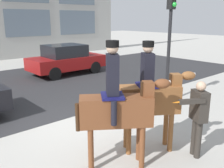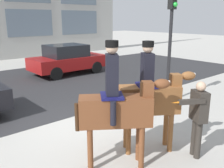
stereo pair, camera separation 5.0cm
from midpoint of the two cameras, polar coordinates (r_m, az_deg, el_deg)
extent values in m
plane|color=#B2AFA8|center=(7.18, -8.73, -9.06)|extent=(80.00, 80.00, 0.00)
cube|color=#2D2D30|center=(11.28, -21.89, -1.10)|extent=(24.99, 8.50, 0.01)
cube|color=slate|center=(20.03, -18.57, 13.07)|extent=(3.52, 0.02, 1.95)
cube|color=slate|center=(22.13, -7.77, 13.77)|extent=(3.52, 0.02, 1.95)
cube|color=brown|center=(4.80, 0.61, -6.14)|extent=(1.38, 1.16, 0.57)
cylinder|color=brown|center=(5.31, 5.88, -12.65)|extent=(0.11, 0.11, 0.88)
cylinder|color=brown|center=(5.04, 6.60, -14.24)|extent=(0.11, 0.11, 0.88)
cylinder|color=brown|center=(5.21, -5.20, -13.17)|extent=(0.11, 0.11, 0.88)
cylinder|color=brown|center=(4.94, -5.15, -14.84)|extent=(0.11, 0.11, 0.88)
cube|color=brown|center=(4.80, 7.87, -2.21)|extent=(0.30, 0.31, 0.48)
cube|color=#382314|center=(4.77, 6.48, -2.03)|extent=(0.08, 0.09, 0.43)
ellipsoid|color=brown|center=(4.82, 11.12, 0.08)|extent=(0.37, 0.34, 0.19)
cube|color=silver|center=(4.84, 12.21, 0.33)|extent=(0.12, 0.11, 0.08)
cylinder|color=#382314|center=(4.82, -8.15, -7.54)|extent=(0.09, 0.09, 0.55)
cube|color=#14144C|center=(4.69, -0.22, -2.71)|extent=(0.62, 0.63, 0.05)
cube|color=black|center=(4.59, -0.22, 2.15)|extent=(0.36, 0.39, 0.75)
sphere|color=#D1A889|center=(4.51, -0.23, 8.21)|extent=(0.22, 0.22, 0.22)
cylinder|color=black|center=(4.50, -0.23, 9.18)|extent=(0.24, 0.24, 0.12)
cylinder|color=black|center=(5.03, -0.52, -4.47)|extent=(0.11, 0.11, 0.45)
cylinder|color=black|center=(4.52, 0.12, -6.71)|extent=(0.11, 0.11, 0.45)
cube|color=brown|center=(5.45, 8.23, -3.45)|extent=(1.33, 1.08, 0.59)
cylinder|color=brown|center=(6.00, 11.93, -9.51)|extent=(0.11, 0.11, 0.89)
cylinder|color=brown|center=(5.74, 12.98, -10.73)|extent=(0.11, 0.11, 0.89)
cylinder|color=brown|center=(5.76, 2.96, -10.24)|extent=(0.11, 0.11, 0.89)
cylinder|color=brown|center=(5.49, 3.58, -11.58)|extent=(0.11, 0.11, 0.89)
cube|color=brown|center=(5.55, 14.05, -0.02)|extent=(0.30, 0.31, 0.45)
cube|color=#382314|center=(5.50, 12.91, 0.13)|extent=(0.08, 0.09, 0.41)
ellipsoid|color=brown|center=(5.62, 16.78, 1.84)|extent=(0.38, 0.34, 0.19)
cube|color=silver|center=(5.66, 17.68, 2.06)|extent=(0.12, 0.10, 0.08)
cylinder|color=#382314|center=(5.34, 1.01, -4.88)|extent=(0.09, 0.09, 0.55)
cube|color=#14144C|center=(5.35, 7.69, -0.25)|extent=(0.59, 0.62, 0.05)
cube|color=black|center=(5.27, 7.82, 3.50)|extent=(0.36, 0.39, 0.65)
sphere|color=#D1A889|center=(5.20, 7.99, 8.22)|extent=(0.22, 0.22, 0.22)
cylinder|color=black|center=(5.19, 8.02, 9.07)|extent=(0.24, 0.24, 0.12)
cylinder|color=black|center=(5.67, 6.87, -2.07)|extent=(0.11, 0.11, 0.48)
cylinder|color=black|center=(5.17, 8.39, -3.78)|extent=(0.11, 0.11, 0.48)
cylinder|color=#332D28|center=(5.65, 18.86, -11.97)|extent=(0.13, 0.13, 0.82)
cylinder|color=#332D28|center=(5.78, 18.05, -11.31)|extent=(0.13, 0.13, 0.82)
cube|color=#332D28|center=(5.44, 19.07, -4.73)|extent=(0.39, 0.46, 0.64)
sphere|color=#D1A889|center=(5.32, 19.45, -0.47)|extent=(0.20, 0.20, 0.20)
cube|color=#332D28|center=(5.10, 17.58, -3.80)|extent=(0.52, 0.35, 0.09)
cone|color=orange|center=(4.95, 14.06, -4.13)|extent=(0.18, 0.13, 0.04)
cube|color=maroon|center=(13.52, -10.41, 4.94)|extent=(3.91, 1.86, 0.62)
cube|color=black|center=(13.38, -10.89, 7.49)|extent=(1.96, 1.64, 0.61)
cylinder|color=black|center=(13.54, -4.06, 3.82)|extent=(0.64, 0.22, 0.64)
cylinder|color=black|center=(14.92, -8.06, 4.73)|extent=(0.64, 0.22, 0.64)
cylinder|color=black|center=(12.26, -13.13, 2.31)|extent=(0.64, 0.22, 0.64)
cylinder|color=black|center=(13.77, -16.52, 3.43)|extent=(0.64, 0.22, 0.64)
cylinder|color=black|center=(8.68, 12.57, 5.80)|extent=(0.11, 0.11, 3.16)
sphere|color=green|center=(8.52, 13.91, 17.21)|extent=(0.15, 0.15, 0.15)
camera|label=1|loc=(0.03, -90.25, -0.07)|focal=40.00mm
camera|label=2|loc=(0.03, 89.75, 0.07)|focal=40.00mm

